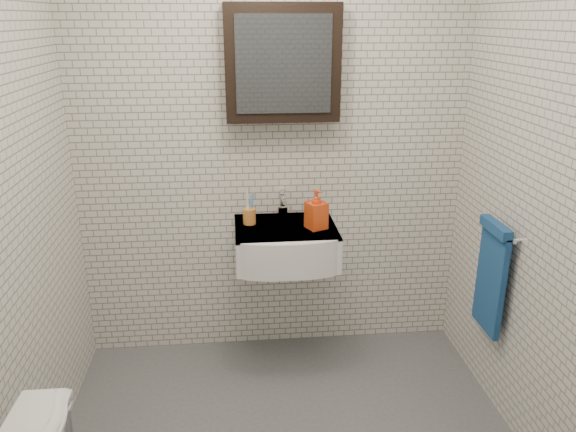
# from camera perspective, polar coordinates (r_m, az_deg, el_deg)

# --- Properties ---
(room_shell) EXTENTS (2.22, 2.02, 2.51)m
(room_shell) POSITION_cam_1_polar(r_m,az_deg,el_deg) (2.14, 0.35, 7.12)
(room_shell) COLOR silver
(room_shell) RESTS_ON ground
(washbasin) EXTENTS (0.55, 0.50, 0.20)m
(washbasin) POSITION_cam_1_polar(r_m,az_deg,el_deg) (3.06, -0.18, -2.96)
(washbasin) COLOR white
(washbasin) RESTS_ON room_shell
(faucet) EXTENTS (0.06, 0.20, 0.15)m
(faucet) POSITION_cam_1_polar(r_m,az_deg,el_deg) (3.19, -0.53, 1.07)
(faucet) COLOR silver
(faucet) RESTS_ON washbasin
(mirror_cabinet) EXTENTS (0.60, 0.15, 0.60)m
(mirror_cabinet) POSITION_cam_1_polar(r_m,az_deg,el_deg) (3.03, -0.57, 15.24)
(mirror_cabinet) COLOR black
(mirror_cabinet) RESTS_ON room_shell
(towel_rail) EXTENTS (0.09, 0.30, 0.58)m
(towel_rail) POSITION_cam_1_polar(r_m,az_deg,el_deg) (2.99, 19.98, -5.43)
(towel_rail) COLOR silver
(towel_rail) RESTS_ON room_shell
(toothbrush_cup) EXTENTS (0.07, 0.07, 0.19)m
(toothbrush_cup) POSITION_cam_1_polar(r_m,az_deg,el_deg) (3.09, -3.94, 0.06)
(toothbrush_cup) COLOR #CD7A33
(toothbrush_cup) RESTS_ON washbasin
(soap_bottle) EXTENTS (0.13, 0.13, 0.22)m
(soap_bottle) POSITION_cam_1_polar(r_m,az_deg,el_deg) (3.00, 2.90, 0.71)
(soap_bottle) COLOR orange
(soap_bottle) RESTS_ON washbasin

